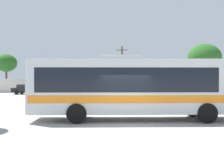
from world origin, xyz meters
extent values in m
plane|color=#A3A099|center=(0.00, 10.00, 0.00)|extent=(300.00, 300.00, 0.00)
cube|color=beige|center=(0.00, 28.24, 1.10)|extent=(80.00, 0.30, 2.20)
cube|color=silver|center=(0.59, 1.06, 1.90)|extent=(11.70, 3.21, 2.91)
cube|color=black|center=(0.01, 1.03, 2.25)|extent=(9.62, 3.12, 1.28)
cube|color=orange|center=(0.59, 1.06, 1.26)|extent=(11.47, 3.22, 0.41)
cube|color=#B2B2B2|center=(-0.28, 1.01, 3.47)|extent=(2.28, 1.53, 0.24)
cylinder|color=black|center=(4.10, 2.48, 0.52)|extent=(1.06, 0.36, 1.04)
cylinder|color=black|center=(4.24, 0.04, 0.52)|extent=(1.06, 0.36, 1.04)
cylinder|color=black|center=(-2.66, 2.10, 0.52)|extent=(1.06, 0.36, 1.04)
cylinder|color=black|center=(-2.52, -0.35, 0.52)|extent=(1.06, 0.36, 1.04)
cube|color=black|center=(-13.40, 24.46, 0.62)|extent=(4.62, 2.08, 0.59)
cube|color=black|center=(-13.62, 24.48, 1.16)|extent=(2.58, 1.81, 0.49)
cylinder|color=black|center=(-11.94, 25.26, 0.32)|extent=(0.65, 0.26, 0.64)
cylinder|color=black|center=(-12.05, 23.49, 0.32)|extent=(0.65, 0.26, 0.64)
cylinder|color=black|center=(-14.74, 25.43, 0.32)|extent=(0.65, 0.26, 0.64)
cylinder|color=black|center=(-14.85, 23.67, 0.32)|extent=(0.65, 0.26, 0.64)
cube|color=black|center=(-7.01, 24.14, 0.62)|extent=(4.46, 2.01, 0.61)
cube|color=black|center=(-7.23, 24.15, 1.18)|extent=(2.49, 1.77, 0.50)
cylinder|color=black|center=(-5.61, 24.96, 0.32)|extent=(0.65, 0.25, 0.64)
cylinder|color=black|center=(-5.69, 23.20, 0.32)|extent=(0.65, 0.25, 0.64)
cylinder|color=black|center=(-8.32, 25.09, 0.32)|extent=(0.65, 0.25, 0.64)
cylinder|color=black|center=(-8.41, 23.32, 0.32)|extent=(0.65, 0.25, 0.64)
cylinder|color=#4C3823|center=(-0.04, 31.24, 3.78)|extent=(0.24, 0.24, 7.55)
cube|color=#473321|center=(-0.04, 31.24, 6.95)|extent=(1.80, 0.36, 0.12)
cylinder|color=brown|center=(-19.48, 31.25, 1.81)|extent=(0.32, 0.32, 3.62)
ellipsoid|color=#23561E|center=(-19.48, 31.25, 4.86)|extent=(3.53, 3.53, 3.00)
cylinder|color=brown|center=(-11.02, 33.47, 1.23)|extent=(0.32, 0.32, 2.47)
ellipsoid|color=#23561E|center=(-11.02, 33.47, 3.90)|extent=(4.09, 4.09, 3.47)
cylinder|color=brown|center=(-0.77, 34.21, 1.72)|extent=(0.32, 0.32, 3.43)
ellipsoid|color=#23561E|center=(-0.77, 34.21, 4.81)|extent=(3.93, 3.93, 3.34)
cylinder|color=brown|center=(14.12, 33.39, 1.89)|extent=(0.32, 0.32, 3.77)
ellipsoid|color=#23561E|center=(14.12, 33.39, 5.77)|extent=(5.72, 5.72, 4.86)
camera|label=1|loc=(-0.25, -14.34, 2.36)|focal=44.07mm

